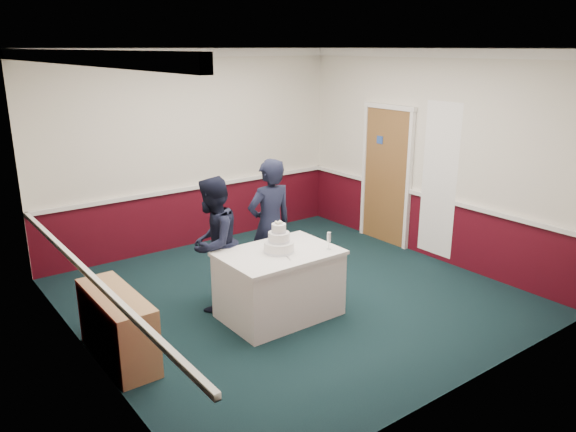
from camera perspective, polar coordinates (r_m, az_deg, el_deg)
ground at (r=7.15m, az=0.41°, el=-8.08°), size 5.00×5.00×0.00m
room_shell at (r=7.10m, az=-2.05°, el=8.35°), size 5.00×5.00×3.00m
sideboard at (r=5.93m, az=-16.90°, el=-10.66°), size 0.41×1.20×0.70m
cake_table at (r=6.50m, az=-0.91°, el=-6.86°), size 1.32×0.92×0.79m
wedding_cake at (r=6.32m, az=-0.93°, el=-2.71°), size 0.35×0.35×0.36m
cake_knife at (r=6.19m, az=-0.07°, el=-4.20°), size 0.08×0.21×0.00m
champagne_flute at (r=6.40m, az=4.18°, el=-2.24°), size 0.05×0.05×0.21m
person_man at (r=6.64m, az=-7.62°, el=-2.81°), size 0.98×0.94×1.60m
person_woman at (r=7.04m, az=-1.84°, el=-1.01°), size 0.64×0.43×1.72m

